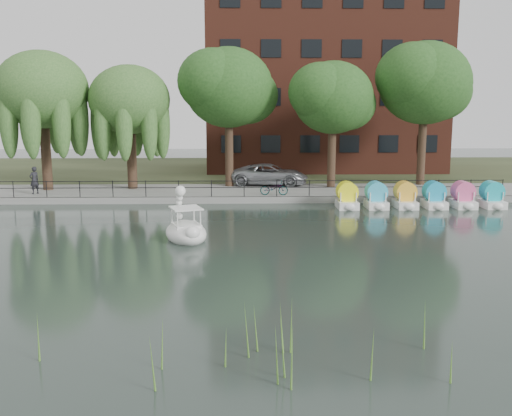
{
  "coord_description": "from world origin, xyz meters",
  "views": [
    {
      "loc": [
        -0.12,
        -21.28,
        5.76
      ],
      "look_at": [
        0.5,
        4.0,
        1.3
      ],
      "focal_mm": 40.0,
      "sensor_mm": 36.0,
      "label": 1
    }
  ],
  "objects_px": {
    "minivan": "(270,173)",
    "swan_boat": "(186,229)",
    "pedestrian": "(34,178)",
    "bicycle": "(274,187)"
  },
  "relations": [
    {
      "from": "minivan",
      "to": "swan_boat",
      "type": "xyz_separation_m",
      "value": [
        -4.44,
        -15.04,
        -0.74
      ]
    },
    {
      "from": "bicycle",
      "to": "pedestrian",
      "type": "height_order",
      "value": "pedestrian"
    },
    {
      "from": "bicycle",
      "to": "pedestrian",
      "type": "relative_size",
      "value": 0.87
    },
    {
      "from": "minivan",
      "to": "bicycle",
      "type": "xyz_separation_m",
      "value": [
        0.04,
        -4.69,
        -0.35
      ]
    },
    {
      "from": "pedestrian",
      "to": "swan_boat",
      "type": "bearing_deg",
      "value": 81.59
    },
    {
      "from": "bicycle",
      "to": "swan_boat",
      "type": "bearing_deg",
      "value": 159.62
    },
    {
      "from": "minivan",
      "to": "swan_boat",
      "type": "relative_size",
      "value": 1.95
    },
    {
      "from": "swan_boat",
      "to": "pedestrian",
      "type": "bearing_deg",
      "value": 113.87
    },
    {
      "from": "minivan",
      "to": "swan_boat",
      "type": "bearing_deg",
      "value": 172.95
    },
    {
      "from": "bicycle",
      "to": "swan_boat",
      "type": "distance_m",
      "value": 11.29
    }
  ]
}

